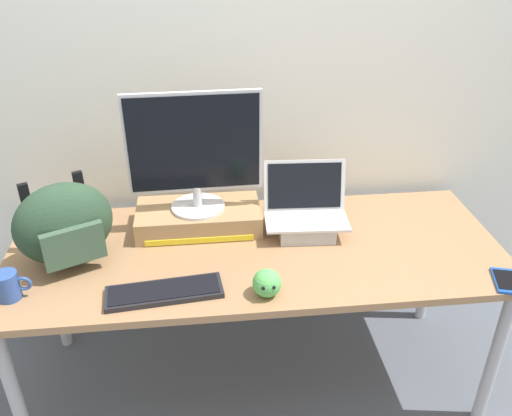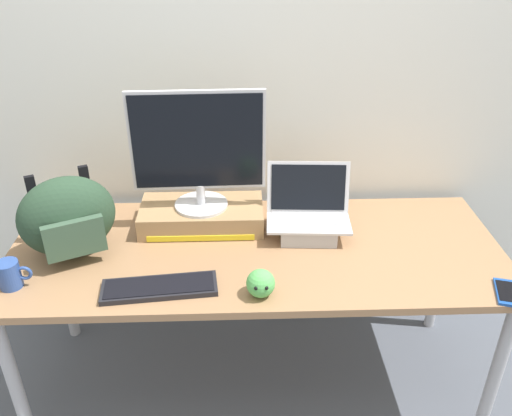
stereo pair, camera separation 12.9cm
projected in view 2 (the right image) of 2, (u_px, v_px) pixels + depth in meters
The scene contains 11 objects.
ground_plane at pixel (256, 377), 2.44m from camera, with size 20.00×20.00×0.00m, color #515660.
back_wall at pixel (252, 66), 2.22m from camera, with size 7.00×0.10×2.60m, color silver.
desk at pixel (256, 261), 2.12m from camera, with size 1.93×0.76×0.71m.
toner_box_yellow at pixel (202, 216), 2.21m from camera, with size 0.50×0.25×0.09m.
desktop_monitor at pixel (198, 150), 2.06m from camera, with size 0.53×0.22×0.49m.
open_laptop at pixel (308, 221), 2.15m from camera, with size 0.34×0.23×0.28m.
external_keyboard at pixel (160, 287), 1.85m from camera, with size 0.41×0.17×0.02m.
messenger_backpack at pixel (68, 216), 1.99m from camera, with size 0.41×0.34×0.32m.
coffee_mug at pixel (10, 275), 1.85m from camera, with size 0.12×0.08×0.10m.
cell_phone at pixel (508, 293), 1.84m from camera, with size 0.12×0.16×0.01m.
plush_toy at pixel (261, 283), 1.81m from camera, with size 0.10×0.10×0.10m.
Camera 2 is at (-0.06, -1.74, 1.89)m, focal length 37.36 mm.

